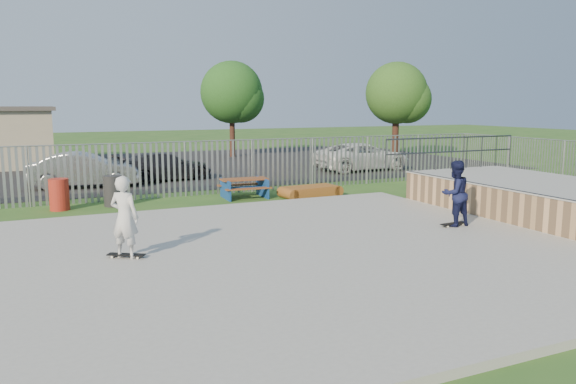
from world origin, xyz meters
name	(u,v)px	position (x,y,z in m)	size (l,w,h in m)	color
ground	(246,261)	(0.00, 0.00, 0.00)	(120.00, 120.00, 0.00)	#29561D
concrete_slab	(246,258)	(0.00, 0.00, 0.07)	(15.00, 12.00, 0.15)	#969691
quarter_pipe	(531,198)	(9.50, 1.04, 0.56)	(5.50, 7.05, 2.19)	tan
fence	(223,185)	(1.00, 4.59, 1.00)	(26.04, 16.02, 2.00)	gray
picnic_table	(244,188)	(2.82, 7.78, 0.36)	(1.75, 1.46, 0.71)	brown
funbox	(310,191)	(5.09, 6.99, 0.19)	(1.99, 1.12, 0.38)	brown
trash_bin_red	(59,194)	(-3.35, 8.00, 0.50)	(0.60, 0.60, 1.01)	#A62619
trash_bin_grey	(113,191)	(-1.69, 8.03, 0.51)	(0.61, 0.61, 1.01)	#252427
parking_lot	(119,169)	(0.00, 19.00, 0.01)	(40.00, 18.00, 0.02)	black
car_silver	(85,170)	(-2.17, 12.73, 0.72)	(1.49, 4.27, 1.41)	#A1A1A6
car_dark	(165,166)	(1.21, 13.48, 0.63)	(1.72, 4.23, 1.23)	black
car_white	(362,157)	(11.13, 13.12, 0.71)	(2.28, 4.95, 1.38)	white
tree_mid	(232,92)	(7.59, 22.87, 4.04)	(3.89, 3.89, 6.00)	#44261B
tree_right	(397,93)	(16.88, 18.41, 3.98)	(3.84, 3.84, 5.93)	#42241A
skateboard_a	(453,224)	(6.01, 0.40, 0.19)	(0.81, 0.26, 0.08)	black
skateboard_b	(126,256)	(-2.39, 0.83, 0.19)	(0.79, 0.59, 0.08)	black
skater_navy	(455,193)	(6.01, 0.40, 1.02)	(0.85, 0.66, 1.74)	#12163A
skater_white	(124,217)	(-2.39, 0.83, 1.02)	(0.64, 0.42, 1.74)	silver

